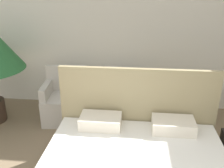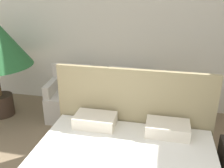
{
  "view_description": "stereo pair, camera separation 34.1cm",
  "coord_description": "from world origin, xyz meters",
  "views": [
    {
      "loc": [
        0.47,
        -0.41,
        2.08
      ],
      "look_at": [
        0.12,
        2.74,
        0.82
      ],
      "focal_mm": 40.0,
      "sensor_mm": 36.0,
      "label": 1
    },
    {
      "loc": [
        0.8,
        -0.36,
        2.08
      ],
      "look_at": [
        0.12,
        2.74,
        0.82
      ],
      "focal_mm": 40.0,
      "sensor_mm": 36.0,
      "label": 2
    }
  ],
  "objects": [
    {
      "name": "wall_back",
      "position": [
        0.0,
        3.85,
        1.45
      ],
      "size": [
        10.0,
        0.06,
        2.9
      ],
      "color": "silver",
      "rests_on": "ground_plane"
    },
    {
      "name": "side_table",
      "position": [
        -0.23,
        3.12,
        0.26
      ],
      "size": [
        0.39,
        0.39,
        0.51
      ],
      "color": "brown",
      "rests_on": "ground_plane"
    },
    {
      "name": "armchair_near_window_right",
      "position": [
        0.23,
        3.14,
        0.28
      ],
      "size": [
        0.73,
        0.67,
        0.86
      ],
      "rotation": [
        0.0,
        0.0,
        -0.14
      ],
      "color": "#B7B2A8",
      "rests_on": "ground_plane"
    },
    {
      "name": "armchair_near_window_left",
      "position": [
        -0.69,
        3.14,
        0.28
      ],
      "size": [
        0.71,
        0.64,
        0.86
      ],
      "rotation": [
        0.0,
        0.0,
        0.1
      ],
      "color": "#B7B2A8",
      "rests_on": "ground_plane"
    }
  ]
}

